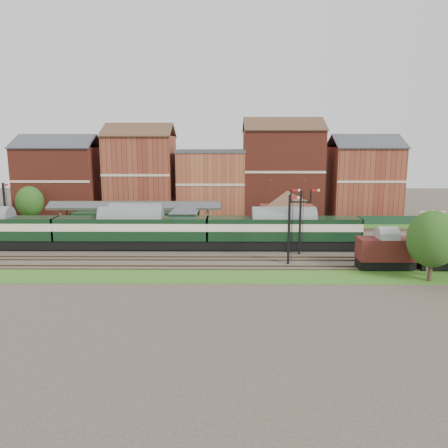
{
  "coord_description": "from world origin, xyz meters",
  "views": [
    {
      "loc": [
        3.0,
        -55.71,
        13.66
      ],
      "look_at": [
        2.54,
        2.0,
        3.0
      ],
      "focal_mm": 35.0,
      "sensor_mm": 36.0,
      "label": 1
    }
  ],
  "objects_px": {
    "platform_railcar": "(136,222)",
    "dmu_train": "(132,229)",
    "goods_van_a": "(386,251)",
    "semaphore_bracket": "(300,218)",
    "signal_box": "(184,221)"
  },
  "relations": [
    {
      "from": "signal_box",
      "to": "dmu_train",
      "type": "height_order",
      "value": "signal_box"
    },
    {
      "from": "semaphore_bracket",
      "to": "dmu_train",
      "type": "height_order",
      "value": "semaphore_bracket"
    },
    {
      "from": "signal_box",
      "to": "semaphore_bracket",
      "type": "height_order",
      "value": "semaphore_bracket"
    },
    {
      "from": "signal_box",
      "to": "platform_railcar",
      "type": "relative_size",
      "value": 0.33
    },
    {
      "from": "dmu_train",
      "to": "goods_van_a",
      "type": "relative_size",
      "value": 9.82
    },
    {
      "from": "dmu_train",
      "to": "goods_van_a",
      "type": "distance_m",
      "value": 31.22
    },
    {
      "from": "dmu_train",
      "to": "platform_railcar",
      "type": "height_order",
      "value": "dmu_train"
    },
    {
      "from": "platform_railcar",
      "to": "dmu_train",
      "type": "bearing_deg",
      "value": -83.56
    },
    {
      "from": "signal_box",
      "to": "semaphore_bracket",
      "type": "relative_size",
      "value": 0.73
    },
    {
      "from": "signal_box",
      "to": "goods_van_a",
      "type": "distance_m",
      "value": 26.44
    },
    {
      "from": "goods_van_a",
      "to": "semaphore_bracket",
      "type": "bearing_deg",
      "value": 142.15
    },
    {
      "from": "signal_box",
      "to": "goods_van_a",
      "type": "relative_size",
      "value": 0.99
    },
    {
      "from": "semaphore_bracket",
      "to": "dmu_train",
      "type": "bearing_deg",
      "value": 173.38
    },
    {
      "from": "signal_box",
      "to": "dmu_train",
      "type": "distance_m",
      "value": 7.28
    },
    {
      "from": "signal_box",
      "to": "semaphore_bracket",
      "type": "distance_m",
      "value": 16.16
    }
  ]
}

